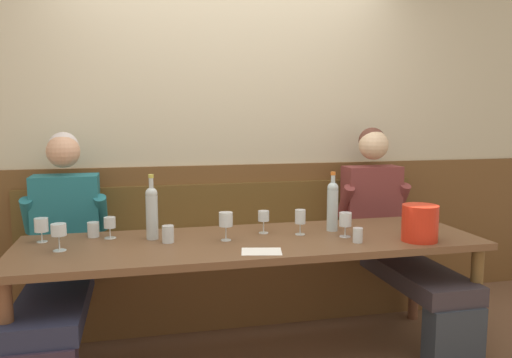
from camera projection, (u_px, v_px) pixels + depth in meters
The scene contains 20 objects.
room_wall_back at pixel (224, 120), 3.75m from camera, with size 6.80×0.08×2.80m, color beige.
wood_wainscot_panel at pixel (226, 236), 3.81m from camera, with size 6.80×0.03×1.07m, color brown.
wall_bench at pixel (231, 278), 3.64m from camera, with size 2.94×0.42×0.94m.
dining_table at pixel (252, 251), 2.93m from camera, with size 2.64×0.80×0.73m.
person_center_right_seat at pixel (61, 249), 3.01m from camera, with size 0.52×1.25×1.33m.
person_right_seat at pixel (393, 230), 3.49m from camera, with size 0.53×1.25×1.35m.
ice_bucket at pixel (420, 223), 2.88m from camera, with size 0.20×0.20×0.21m, color red.
wine_bottle_amber_mid at pixel (152, 211), 2.91m from camera, with size 0.07×0.07×0.38m.
wine_bottle_green_tall at pixel (333, 204), 3.12m from camera, with size 0.07×0.07×0.37m.
wine_glass_near_bucket at pixel (226, 221), 2.88m from camera, with size 0.08×0.08×0.16m.
wine_glass_center_rear at pixel (41, 226), 2.85m from camera, with size 0.08×0.08×0.14m.
wine_glass_by_bottle at pixel (59, 231), 2.66m from camera, with size 0.08×0.08×0.15m.
wine_glass_left_end at pixel (345, 221), 2.97m from camera, with size 0.07×0.07×0.15m.
wine_glass_center_front at pixel (264, 217), 3.06m from camera, with size 0.07×0.07×0.14m.
wine_glass_right_end at pixel (110, 223), 2.94m from camera, with size 0.07×0.07×0.13m.
wine_glass_mid_right at pixel (300, 218), 3.03m from camera, with size 0.06×0.06×0.15m.
water_tumbler_right at pixel (358, 235), 2.85m from camera, with size 0.06×0.06×0.08m, color silver.
water_tumbler_center at pixel (168, 234), 2.85m from camera, with size 0.07×0.07×0.10m, color silver.
water_tumbler_left at pixel (93, 230), 2.98m from camera, with size 0.07×0.07×0.09m, color silver.
tasting_sheet_left_guest at pixel (262, 252), 2.66m from camera, with size 0.21×0.15×0.00m, color white.
Camera 1 is at (-0.64, -2.64, 1.45)m, focal length 35.56 mm.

